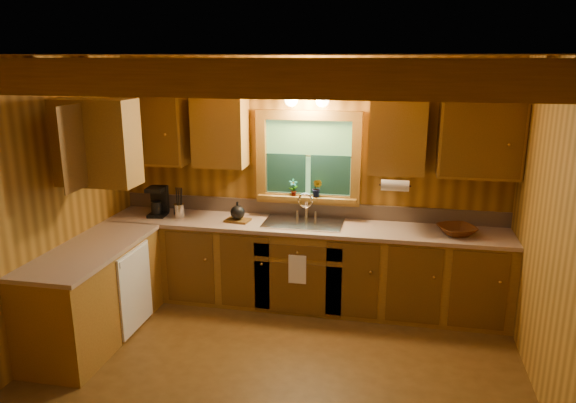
# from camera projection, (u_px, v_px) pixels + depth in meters

# --- Properties ---
(room) EXTENTS (4.20, 4.20, 4.20)m
(room) POSITION_uv_depth(u_px,v_px,m) (267.00, 235.00, 4.06)
(room) COLOR #593A15
(room) RESTS_ON ground
(ceiling_beams) EXTENTS (4.20, 2.54, 0.18)m
(ceiling_beams) POSITION_uv_depth(u_px,v_px,m) (265.00, 72.00, 3.75)
(ceiling_beams) COLOR brown
(ceiling_beams) RESTS_ON room
(base_cabinets) EXTENTS (4.20, 2.22, 0.86)m
(base_cabinets) POSITION_uv_depth(u_px,v_px,m) (251.00, 273.00, 5.59)
(base_cabinets) COLOR brown
(base_cabinets) RESTS_ON ground
(countertop) EXTENTS (4.20, 2.24, 0.04)m
(countertop) POSITION_uv_depth(u_px,v_px,m) (251.00, 232.00, 5.48)
(countertop) COLOR tan
(countertop) RESTS_ON base_cabinets
(backsplash) EXTENTS (4.20, 0.02, 0.16)m
(backsplash) POSITION_uv_depth(u_px,v_px,m) (308.00, 209.00, 5.92)
(backsplash) COLOR #9F816A
(backsplash) RESTS_ON room
(dishwasher_panel) EXTENTS (0.02, 0.60, 0.80)m
(dishwasher_panel) POSITION_uv_depth(u_px,v_px,m) (136.00, 289.00, 5.21)
(dishwasher_panel) COLOR white
(dishwasher_panel) RESTS_ON base_cabinets
(upper_cabinets) EXTENTS (4.19, 1.77, 0.78)m
(upper_cabinets) POSITION_uv_depth(u_px,v_px,m) (245.00, 135.00, 5.37)
(upper_cabinets) COLOR brown
(upper_cabinets) RESTS_ON room
(window) EXTENTS (1.12, 0.08, 1.00)m
(window) POSITION_uv_depth(u_px,v_px,m) (308.00, 160.00, 5.76)
(window) COLOR brown
(window) RESTS_ON room
(window_sill) EXTENTS (1.06, 0.14, 0.04)m
(window_sill) POSITION_uv_depth(u_px,v_px,m) (307.00, 198.00, 5.82)
(window_sill) COLOR brown
(window_sill) RESTS_ON room
(wall_sconce) EXTENTS (0.45, 0.21, 0.17)m
(wall_sconce) POSITION_uv_depth(u_px,v_px,m) (307.00, 100.00, 5.48)
(wall_sconce) COLOR black
(wall_sconce) RESTS_ON room
(paper_towel_roll) EXTENTS (0.27, 0.11, 0.11)m
(paper_towel_roll) POSITION_uv_depth(u_px,v_px,m) (395.00, 185.00, 5.31)
(paper_towel_roll) COLOR white
(paper_towel_roll) RESTS_ON upper_cabinets
(dish_towel) EXTENTS (0.18, 0.01, 0.30)m
(dish_towel) POSITION_uv_depth(u_px,v_px,m) (297.00, 269.00, 5.46)
(dish_towel) COLOR white
(dish_towel) RESTS_ON base_cabinets
(sink) EXTENTS (0.82, 0.48, 0.43)m
(sink) POSITION_uv_depth(u_px,v_px,m) (303.00, 228.00, 5.69)
(sink) COLOR silver
(sink) RESTS_ON countertop
(coffee_maker) EXTENTS (0.18, 0.23, 0.32)m
(coffee_maker) POSITION_uv_depth(u_px,v_px,m) (158.00, 201.00, 5.94)
(coffee_maker) COLOR black
(coffee_maker) RESTS_ON countertop
(utensil_crock) EXTENTS (0.12, 0.12, 0.33)m
(utensil_crock) POSITION_uv_depth(u_px,v_px,m) (179.00, 210.00, 5.88)
(utensil_crock) COLOR silver
(utensil_crock) RESTS_ON countertop
(cutting_board) EXTENTS (0.27, 0.21, 0.02)m
(cutting_board) POSITION_uv_depth(u_px,v_px,m) (238.00, 220.00, 5.75)
(cutting_board) COLOR brown
(cutting_board) RESTS_ON countertop
(teakettle) EXTENTS (0.15, 0.15, 0.19)m
(teakettle) POSITION_uv_depth(u_px,v_px,m) (238.00, 212.00, 5.73)
(teakettle) COLOR black
(teakettle) RESTS_ON cutting_board
(wicker_basket) EXTENTS (0.48, 0.48, 0.09)m
(wicker_basket) POSITION_uv_depth(u_px,v_px,m) (457.00, 230.00, 5.32)
(wicker_basket) COLOR #48230C
(wicker_basket) RESTS_ON countertop
(potted_plant_left) EXTENTS (0.11, 0.10, 0.18)m
(potted_plant_left) POSITION_uv_depth(u_px,v_px,m) (293.00, 188.00, 5.82)
(potted_plant_left) COLOR brown
(potted_plant_left) RESTS_ON window_sill
(potted_plant_right) EXTENTS (0.13, 0.12, 0.20)m
(potted_plant_right) POSITION_uv_depth(u_px,v_px,m) (317.00, 188.00, 5.75)
(potted_plant_right) COLOR brown
(potted_plant_right) RESTS_ON window_sill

